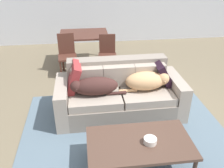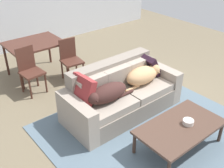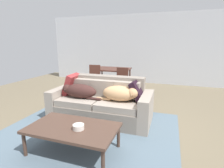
{
  "view_description": "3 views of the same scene",
  "coord_description": "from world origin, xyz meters",
  "px_view_note": "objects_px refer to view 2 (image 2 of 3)",
  "views": [
    {
      "loc": [
        -0.79,
        -3.35,
        2.43
      ],
      "look_at": [
        -0.37,
        -0.04,
        0.63
      ],
      "focal_mm": 38.71,
      "sensor_mm": 36.0,
      "label": 1
    },
    {
      "loc": [
        -2.88,
        -2.92,
        2.89
      ],
      "look_at": [
        -0.39,
        0.15,
        0.6
      ],
      "focal_mm": 43.79,
      "sensor_mm": 36.0,
      "label": 2
    },
    {
      "loc": [
        1.13,
        -3.17,
        1.58
      ],
      "look_at": [
        -0.01,
        0.16,
        0.76
      ],
      "focal_mm": 28.32,
      "sensor_mm": 36.0,
      "label": 3
    }
  ],
  "objects_px": {
    "throw_pillow_by_right_arm": "(149,65)",
    "dining_chair_near_right": "(70,58)",
    "dog_on_right_cushion": "(144,75)",
    "throw_pillow_by_left_arm": "(82,91)",
    "coffee_table": "(180,128)",
    "dog_on_left_cushion": "(107,93)",
    "dining_table": "(34,46)",
    "bowl_on_coffee_table": "(188,122)",
    "dining_chair_near_left": "(30,68)",
    "couch": "(120,94)"
  },
  "relations": [
    {
      "from": "throw_pillow_by_right_arm",
      "to": "dining_chair_near_right",
      "type": "height_order",
      "value": "dining_chair_near_right"
    },
    {
      "from": "dog_on_right_cushion",
      "to": "dining_chair_near_right",
      "type": "xyz_separation_m",
      "value": [
        -0.47,
        1.7,
        -0.14
      ]
    },
    {
      "from": "throw_pillow_by_left_arm",
      "to": "dining_chair_near_right",
      "type": "height_order",
      "value": "throw_pillow_by_left_arm"
    },
    {
      "from": "throw_pillow_by_right_arm",
      "to": "coffee_table",
      "type": "xyz_separation_m",
      "value": [
        -0.69,
        -1.32,
        -0.29
      ]
    },
    {
      "from": "dog_on_left_cushion",
      "to": "dining_table",
      "type": "height_order",
      "value": "same"
    },
    {
      "from": "coffee_table",
      "to": "bowl_on_coffee_table",
      "type": "relative_size",
      "value": 8.07
    },
    {
      "from": "throw_pillow_by_left_arm",
      "to": "dining_chair_near_left",
      "type": "relative_size",
      "value": 0.5
    },
    {
      "from": "coffee_table",
      "to": "dining_table",
      "type": "height_order",
      "value": "dining_table"
    },
    {
      "from": "couch",
      "to": "throw_pillow_by_right_arm",
      "type": "relative_size",
      "value": 5.06
    },
    {
      "from": "throw_pillow_by_right_arm",
      "to": "couch",
      "type": "bearing_deg",
      "value": -175.22
    },
    {
      "from": "throw_pillow_by_left_arm",
      "to": "throw_pillow_by_right_arm",
      "type": "xyz_separation_m",
      "value": [
        1.49,
        0.01,
        -0.02
      ]
    },
    {
      "from": "throw_pillow_by_right_arm",
      "to": "dining_chair_near_right",
      "type": "relative_size",
      "value": 0.47
    },
    {
      "from": "dog_on_left_cushion",
      "to": "couch",
      "type": "bearing_deg",
      "value": 21.25
    },
    {
      "from": "throw_pillow_by_left_arm",
      "to": "dining_chair_near_right",
      "type": "bearing_deg",
      "value": 65.14
    },
    {
      "from": "dog_on_right_cushion",
      "to": "throw_pillow_by_right_arm",
      "type": "xyz_separation_m",
      "value": [
        0.31,
        0.16,
        0.03
      ]
    },
    {
      "from": "dog_on_left_cushion",
      "to": "dining_chair_near_left",
      "type": "bearing_deg",
      "value": 104.83
    },
    {
      "from": "couch",
      "to": "dining_table",
      "type": "xyz_separation_m",
      "value": [
        -0.53,
        2.21,
        0.34
      ]
    },
    {
      "from": "dog_on_right_cushion",
      "to": "coffee_table",
      "type": "distance_m",
      "value": 1.25
    },
    {
      "from": "bowl_on_coffee_table",
      "to": "dining_chair_near_right",
      "type": "xyz_separation_m",
      "value": [
        -0.21,
        2.89,
        0.05
      ]
    },
    {
      "from": "bowl_on_coffee_table",
      "to": "dining_chair_near_left",
      "type": "relative_size",
      "value": 0.17
    },
    {
      "from": "dog_on_right_cushion",
      "to": "dining_chair_near_left",
      "type": "relative_size",
      "value": 0.9
    },
    {
      "from": "dog_on_right_cushion",
      "to": "dining_chair_near_right",
      "type": "bearing_deg",
      "value": 105.07
    },
    {
      "from": "coffee_table",
      "to": "dining_chair_near_left",
      "type": "relative_size",
      "value": 1.4
    },
    {
      "from": "dog_on_left_cushion",
      "to": "dining_table",
      "type": "relative_size",
      "value": 0.76
    },
    {
      "from": "bowl_on_coffee_table",
      "to": "coffee_table",
      "type": "bearing_deg",
      "value": 161.75
    },
    {
      "from": "coffee_table",
      "to": "bowl_on_coffee_table",
      "type": "bearing_deg",
      "value": -18.25
    },
    {
      "from": "dog_on_right_cushion",
      "to": "bowl_on_coffee_table",
      "type": "bearing_deg",
      "value": -102.91
    },
    {
      "from": "dining_chair_near_left",
      "to": "dining_chair_near_right",
      "type": "xyz_separation_m",
      "value": [
        0.89,
        -0.04,
        -0.02
      ]
    },
    {
      "from": "dog_on_right_cushion",
      "to": "dining_chair_near_left",
      "type": "height_order",
      "value": "dining_chair_near_left"
    },
    {
      "from": "couch",
      "to": "dining_chair_near_right",
      "type": "relative_size",
      "value": 2.38
    },
    {
      "from": "bowl_on_coffee_table",
      "to": "dining_table",
      "type": "bearing_deg",
      "value": 101.34
    },
    {
      "from": "dog_on_left_cushion",
      "to": "coffee_table",
      "type": "distance_m",
      "value": 1.22
    },
    {
      "from": "dining_chair_near_left",
      "to": "coffee_table",
      "type": "bearing_deg",
      "value": -76.16
    },
    {
      "from": "dining_table",
      "to": "dining_chair_near_right",
      "type": "relative_size",
      "value": 1.3
    },
    {
      "from": "bowl_on_coffee_table",
      "to": "dining_chair_near_left",
      "type": "distance_m",
      "value": 3.13
    },
    {
      "from": "dog_on_right_cushion",
      "to": "throw_pillow_by_right_arm",
      "type": "distance_m",
      "value": 0.35
    },
    {
      "from": "dog_on_right_cushion",
      "to": "couch",
      "type": "bearing_deg",
      "value": 166.5
    },
    {
      "from": "dining_chair_near_right",
      "to": "dining_chair_near_left",
      "type": "bearing_deg",
      "value": -176.67
    },
    {
      "from": "dog_on_right_cushion",
      "to": "dining_table",
      "type": "xyz_separation_m",
      "value": [
        -0.97,
        2.31,
        0.06
      ]
    },
    {
      "from": "dog_on_left_cushion",
      "to": "dining_chair_near_left",
      "type": "distance_m",
      "value": 1.87
    },
    {
      "from": "dog_on_left_cushion",
      "to": "dining_table",
      "type": "bearing_deg",
      "value": 91.86
    },
    {
      "from": "couch",
      "to": "coffee_table",
      "type": "distance_m",
      "value": 1.26
    },
    {
      "from": "dog_on_right_cushion",
      "to": "dining_chair_near_left",
      "type": "distance_m",
      "value": 2.21
    },
    {
      "from": "dog_on_left_cushion",
      "to": "throw_pillow_by_left_arm",
      "type": "height_order",
      "value": "throw_pillow_by_left_arm"
    },
    {
      "from": "dining_chair_near_left",
      "to": "dining_chair_near_right",
      "type": "distance_m",
      "value": 0.89
    },
    {
      "from": "dining_table",
      "to": "dining_chair_near_right",
      "type": "xyz_separation_m",
      "value": [
        0.5,
        -0.62,
        -0.2
      ]
    },
    {
      "from": "dog_on_right_cushion",
      "to": "throw_pillow_by_right_arm",
      "type": "height_order",
      "value": "throw_pillow_by_right_arm"
    },
    {
      "from": "throw_pillow_by_left_arm",
      "to": "coffee_table",
      "type": "height_order",
      "value": "throw_pillow_by_left_arm"
    },
    {
      "from": "throw_pillow_by_left_arm",
      "to": "coffee_table",
      "type": "relative_size",
      "value": 0.36
    },
    {
      "from": "dog_on_left_cushion",
      "to": "bowl_on_coffee_table",
      "type": "distance_m",
      "value": 1.29
    }
  ]
}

